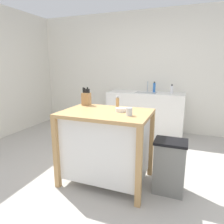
% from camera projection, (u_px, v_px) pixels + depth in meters
% --- Properties ---
extents(ground_plane, '(6.41, 6.41, 0.00)m').
position_uv_depth(ground_plane, '(107.00, 185.00, 2.50)').
color(ground_plane, '#ADA8A0').
rests_on(ground_plane, ground).
extents(wall_back, '(5.41, 0.10, 2.60)m').
position_uv_depth(wall_back, '(150.00, 72.00, 4.48)').
color(wall_back, silver).
rests_on(wall_back, ground).
extents(wall_left, '(0.10, 3.10, 2.60)m').
position_uv_depth(wall_left, '(0.00, 73.00, 4.02)').
color(wall_left, silver).
rests_on(wall_left, ground).
extents(kitchen_island, '(1.06, 0.74, 0.91)m').
position_uv_depth(kitchen_island, '(106.00, 143.00, 2.50)').
color(kitchen_island, tan).
rests_on(kitchen_island, ground).
extents(knife_block, '(0.11, 0.09, 0.25)m').
position_uv_depth(knife_block, '(86.00, 99.00, 2.78)').
color(knife_block, '#AD7F4C').
rests_on(knife_block, kitchen_island).
extents(bowl_stoneware_deep, '(0.13, 0.13, 0.05)m').
position_uv_depth(bowl_stoneware_deep, '(121.00, 110.00, 2.41)').
color(bowl_stoneware_deep, silver).
rests_on(bowl_stoneware_deep, kitchen_island).
extents(drinking_cup, '(0.07, 0.07, 0.09)m').
position_uv_depth(drinking_cup, '(129.00, 112.00, 2.21)').
color(drinking_cup, silver).
rests_on(drinking_cup, kitchen_island).
extents(pepper_grinder, '(0.04, 0.04, 0.16)m').
position_uv_depth(pepper_grinder, '(117.00, 102.00, 2.61)').
color(pepper_grinder, tan).
rests_on(pepper_grinder, kitchen_island).
extents(trash_bin, '(0.36, 0.28, 0.63)m').
position_uv_depth(trash_bin, '(169.00, 166.00, 2.32)').
color(trash_bin, slate).
rests_on(trash_bin, ground).
extents(sink_counter, '(1.59, 0.60, 0.89)m').
position_uv_depth(sink_counter, '(145.00, 113.00, 4.35)').
color(sink_counter, white).
rests_on(sink_counter, ground).
extents(sink_faucet, '(0.02, 0.02, 0.22)m').
position_uv_depth(sink_faucet, '(148.00, 87.00, 4.36)').
color(sink_faucet, '#B7BCC1').
rests_on(sink_faucet, sink_counter).
extents(bottle_hand_soap, '(0.05, 0.05, 0.22)m').
position_uv_depth(bottle_hand_soap, '(154.00, 87.00, 4.28)').
color(bottle_hand_soap, blue).
rests_on(bottle_hand_soap, sink_counter).
extents(bottle_spray_cleaner, '(0.06, 0.06, 0.18)m').
position_uv_depth(bottle_spray_cleaner, '(172.00, 89.00, 4.09)').
color(bottle_spray_cleaner, white).
rests_on(bottle_spray_cleaner, sink_counter).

